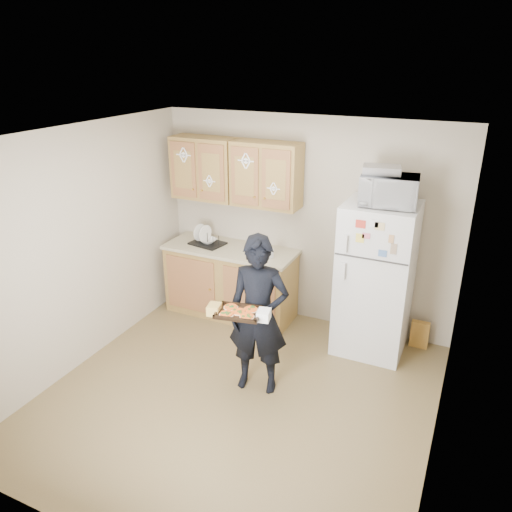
# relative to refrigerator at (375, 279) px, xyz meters

# --- Properties ---
(floor) EXTENTS (3.60, 3.60, 0.00)m
(floor) POSITION_rel_refrigerator_xyz_m (-0.95, -1.43, -0.85)
(floor) COLOR brown
(floor) RESTS_ON ground
(ceiling) EXTENTS (3.60, 3.60, 0.00)m
(ceiling) POSITION_rel_refrigerator_xyz_m (-0.95, -1.43, 1.65)
(ceiling) COLOR silver
(ceiling) RESTS_ON wall_back
(wall_back) EXTENTS (3.60, 0.04, 2.50)m
(wall_back) POSITION_rel_refrigerator_xyz_m (-0.95, 0.37, 0.40)
(wall_back) COLOR #B0A48F
(wall_back) RESTS_ON floor
(wall_front) EXTENTS (3.60, 0.04, 2.50)m
(wall_front) POSITION_rel_refrigerator_xyz_m (-0.95, -3.23, 0.40)
(wall_front) COLOR #B0A48F
(wall_front) RESTS_ON floor
(wall_left) EXTENTS (0.04, 3.60, 2.50)m
(wall_left) POSITION_rel_refrigerator_xyz_m (-2.75, -1.43, 0.40)
(wall_left) COLOR #B0A48F
(wall_left) RESTS_ON floor
(wall_right) EXTENTS (0.04, 3.60, 2.50)m
(wall_right) POSITION_rel_refrigerator_xyz_m (0.85, -1.43, 0.40)
(wall_right) COLOR #B0A48F
(wall_right) RESTS_ON floor
(refrigerator) EXTENTS (0.75, 0.70, 1.70)m
(refrigerator) POSITION_rel_refrigerator_xyz_m (0.00, 0.00, 0.00)
(refrigerator) COLOR silver
(refrigerator) RESTS_ON floor
(base_cabinet) EXTENTS (1.60, 0.60, 0.86)m
(base_cabinet) POSITION_rel_refrigerator_xyz_m (-1.80, 0.05, -0.42)
(base_cabinet) COLOR olive
(base_cabinet) RESTS_ON floor
(countertop) EXTENTS (1.64, 0.64, 0.04)m
(countertop) POSITION_rel_refrigerator_xyz_m (-1.80, 0.05, 0.03)
(countertop) COLOR #B5A88B
(countertop) RESTS_ON base_cabinet
(upper_cab_left) EXTENTS (0.80, 0.33, 0.75)m
(upper_cab_left) POSITION_rel_refrigerator_xyz_m (-2.20, 0.18, 0.98)
(upper_cab_left) COLOR olive
(upper_cab_left) RESTS_ON wall_back
(upper_cab_right) EXTENTS (0.80, 0.33, 0.75)m
(upper_cab_right) POSITION_rel_refrigerator_xyz_m (-1.38, 0.18, 0.98)
(upper_cab_right) COLOR olive
(upper_cab_right) RESTS_ON wall_back
(cereal_box) EXTENTS (0.20, 0.07, 0.32)m
(cereal_box) POSITION_rel_refrigerator_xyz_m (0.52, 0.24, -0.69)
(cereal_box) COLOR gold
(cereal_box) RESTS_ON floor
(person) EXTENTS (0.65, 0.49, 1.61)m
(person) POSITION_rel_refrigerator_xyz_m (-0.85, -1.19, -0.05)
(person) COLOR black
(person) RESTS_ON floor
(baking_tray) EXTENTS (0.45, 0.37, 0.04)m
(baking_tray) POSITION_rel_refrigerator_xyz_m (-0.91, -1.48, 0.11)
(baking_tray) COLOR black
(baking_tray) RESTS_ON person
(pizza_front_left) EXTENTS (0.13, 0.13, 0.02)m
(pizza_front_left) POSITION_rel_refrigerator_xyz_m (-0.98, -1.57, 0.13)
(pizza_front_left) COLOR #DC5D1B
(pizza_front_left) RESTS_ON baking_tray
(pizza_front_right) EXTENTS (0.13, 0.13, 0.02)m
(pizza_front_right) POSITION_rel_refrigerator_xyz_m (-0.80, -1.53, 0.13)
(pizza_front_right) COLOR #DC5D1B
(pizza_front_right) RESTS_ON baking_tray
(pizza_back_left) EXTENTS (0.13, 0.13, 0.02)m
(pizza_back_left) POSITION_rel_refrigerator_xyz_m (-1.01, -1.43, 0.13)
(pizza_back_left) COLOR #DC5D1B
(pizza_back_left) RESTS_ON baking_tray
(pizza_back_right) EXTENTS (0.13, 0.13, 0.02)m
(pizza_back_right) POSITION_rel_refrigerator_xyz_m (-0.83, -1.40, 0.13)
(pizza_back_right) COLOR #DC5D1B
(pizza_back_right) RESTS_ON baking_tray
(pizza_center) EXTENTS (0.13, 0.13, 0.02)m
(pizza_center) POSITION_rel_refrigerator_xyz_m (-0.91, -1.48, 0.13)
(pizza_center) COLOR #DC5D1B
(pizza_center) RESTS_ON baking_tray
(microwave) EXTENTS (0.60, 0.44, 0.31)m
(microwave) POSITION_rel_refrigerator_xyz_m (0.06, -0.05, 1.01)
(microwave) COLOR silver
(microwave) RESTS_ON refrigerator
(foil_pan) EXTENTS (0.41, 0.32, 0.08)m
(foil_pan) POSITION_rel_refrigerator_xyz_m (-0.04, -0.02, 1.20)
(foil_pan) COLOR #B0B0B7
(foil_pan) RESTS_ON microwave
(dish_rack) EXTENTS (0.45, 0.37, 0.16)m
(dish_rack) POSITION_rel_refrigerator_xyz_m (-2.12, 0.05, 0.13)
(dish_rack) COLOR black
(dish_rack) RESTS_ON countertop
(bowl) EXTENTS (0.26, 0.26, 0.05)m
(bowl) POSITION_rel_refrigerator_xyz_m (-2.11, 0.05, 0.10)
(bowl) COLOR silver
(bowl) RESTS_ON dish_rack
(soap_bottle) EXTENTS (0.10, 0.10, 0.17)m
(soap_bottle) POSITION_rel_refrigerator_xyz_m (-1.24, -0.04, 0.14)
(soap_bottle) COLOR silver
(soap_bottle) RESTS_ON countertop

